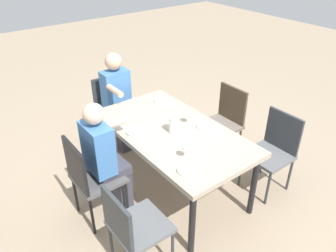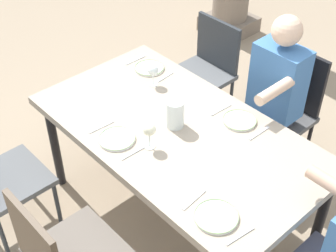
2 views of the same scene
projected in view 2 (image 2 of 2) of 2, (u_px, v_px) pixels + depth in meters
ground_plane at (177, 216)px, 3.33m from camera, size 16.00×16.00×0.00m
dining_table at (178, 138)px, 2.89m from camera, size 1.76×0.97×0.77m
chair_west_north at (206, 67)px, 3.83m from camera, size 0.44×0.44×0.87m
chair_mid_north at (283, 106)px, 3.39m from camera, size 0.44×0.44×0.94m
diner_man_white at (270, 101)px, 3.21m from camera, size 0.35×0.49×1.27m
plate_0 at (149, 68)px, 3.34m from camera, size 0.20×0.20×0.02m
wine_glass_0 at (153, 71)px, 3.13m from camera, size 0.07×0.07×0.15m
fork_0 at (135, 60)px, 3.43m from camera, size 0.02×0.17×0.01m
spoon_0 at (164, 78)px, 3.26m from camera, size 0.03×0.17×0.01m
plate_1 at (117, 139)px, 2.77m from camera, size 0.21×0.21×0.02m
wine_glass_1 at (149, 130)px, 2.66m from camera, size 0.07×0.07×0.16m
fork_1 at (101, 127)px, 2.86m from camera, size 0.03×0.17×0.01m
spoon_1 at (134, 153)px, 2.69m from camera, size 0.02×0.17×0.01m
plate_2 at (239, 120)px, 2.90m from camera, size 0.20×0.20×0.02m
fork_2 at (221, 110)px, 2.99m from camera, size 0.03×0.17×0.01m
spoon_2 at (259, 133)px, 2.81m from camera, size 0.02×0.17×0.01m
plate_3 at (216, 216)px, 2.33m from camera, size 0.22×0.22×0.02m
fork_3 at (194, 200)px, 2.42m from camera, size 0.03×0.17×0.01m
spoon_3 at (240, 236)px, 2.25m from camera, size 0.04×0.17×0.01m
water_pitcher at (175, 115)px, 2.82m from camera, size 0.11×0.11×0.17m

